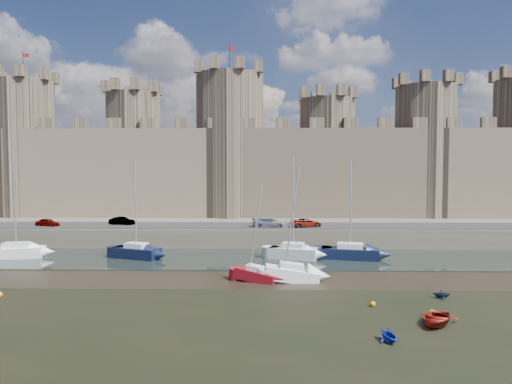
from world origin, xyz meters
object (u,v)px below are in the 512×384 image
car_3 (306,223)px  sailboat_2 (293,252)px  sailboat_0 (16,251)px  car_1 (122,221)px  sailboat_5 (292,273)px  sailboat_4 (256,274)px  car_2 (269,223)px  sailboat_1 (136,251)px  sailboat_3 (350,252)px  car_0 (48,222)px

car_3 → sailboat_2: bearing=147.1°
sailboat_0 → car_3: bearing=6.7°
car_1 → sailboat_5: bearing=-120.0°
car_1 → sailboat_4: size_ratio=0.38×
car_2 → sailboat_0: 30.36m
car_2 → sailboat_0: size_ratio=0.41×
car_3 → sailboat_0: 35.05m
car_2 → sailboat_0: bearing=107.8°
sailboat_0 → sailboat_1: sailboat_1 is taller
car_1 → car_2: car_2 is taller
sailboat_4 → sailboat_3: bearing=65.1°
sailboat_4 → sailboat_1: bearing=165.2°
car_3 → sailboat_2: 9.24m
car_1 → sailboat_2: size_ratio=0.30×
sailboat_5 → car_0: bearing=147.8°
car_0 → sailboat_0: (0.56, -8.81, -2.21)m
car_0 → sailboat_5: sailboat_5 is taller
car_2 → car_3: 4.83m
car_3 → sailboat_1: 21.98m
sailboat_0 → sailboat_2: (31.67, -0.10, 0.04)m
sailboat_0 → sailboat_1: (13.86, -0.14, 0.01)m
car_2 → sailboat_1: (-15.21, -8.57, -2.30)m
car_3 → sailboat_5: bearing=152.4°
car_2 → sailboat_5: size_ratio=0.43×
car_3 → sailboat_4: bearing=143.0°
car_0 → car_3: bearing=-74.6°
car_3 → sailboat_1: sailboat_1 is taller
sailboat_0 → sailboat_1: bearing=-8.1°
car_0 → sailboat_3: 39.71m
sailboat_4 → car_1: bearing=153.4°
car_0 → sailboat_5: 36.80m
sailboat_4 → sailboat_5: 3.27m
car_2 → sailboat_3: 12.56m
sailboat_1 → sailboat_2: (17.80, 0.05, 0.04)m
car_2 → sailboat_5: (1.83, -18.55, -2.40)m
car_0 → sailboat_0: bearing=-160.6°
car_2 → sailboat_5: bearing=-172.7°
sailboat_2 → sailboat_5: (-0.76, -10.02, -0.13)m
car_3 → car_1: bearing=67.2°
car_0 → sailboat_4: 34.05m
car_1 → sailboat_3: sailboat_3 is taller
sailboat_4 → sailboat_5: bearing=20.9°
sailboat_2 → car_3: bearing=92.0°
sailboat_1 → car_1: bearing=135.1°
car_1 → sailboat_1: 11.93m
car_3 → sailboat_3: size_ratio=0.38×
sailboat_1 → sailboat_5: 19.75m
car_2 → car_0: bearing=90.9°
car_1 → car_0: bearing=113.1°
sailboat_2 → sailboat_1: bearing=-163.4°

